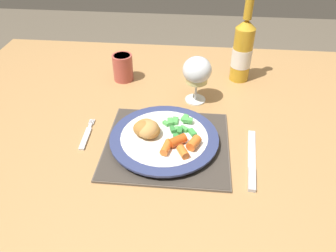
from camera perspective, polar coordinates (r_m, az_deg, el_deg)
dining_table at (r=1.01m, az=-2.06°, el=-1.60°), size 1.33×0.94×0.74m
placemat at (r=0.84m, az=-0.20°, el=-3.24°), size 0.31×0.29×0.01m
dinner_plate at (r=0.83m, az=-0.66°, el=-2.24°), size 0.28×0.28×0.02m
breaded_croquettes at (r=0.82m, az=-3.64°, el=-0.48°), size 0.08×0.08×0.04m
green_beans_pile at (r=0.85m, az=2.05°, el=-0.00°), size 0.09×0.11×0.01m
glazed_carrots at (r=0.79m, az=2.10°, el=-3.23°), size 0.10×0.08×0.02m
fork at (r=0.89m, az=-14.03°, el=-1.70°), size 0.02×0.13×0.01m
table_knife at (r=0.81m, az=14.39°, el=-6.34°), size 0.04×0.22×0.01m
wine_glass at (r=0.96m, az=5.07°, el=9.36°), size 0.08×0.08×0.14m
bottle at (r=1.10m, az=12.85°, el=12.77°), size 0.06×0.06×0.28m
drinking_cup at (r=1.10m, az=-7.86°, el=10.16°), size 0.07×0.07×0.09m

